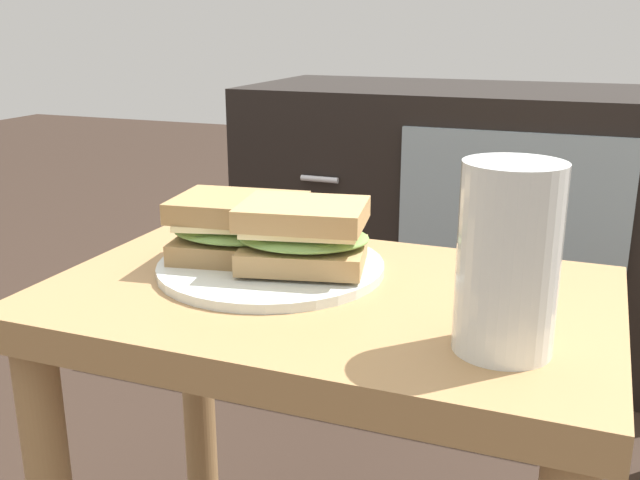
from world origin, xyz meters
The scene contains 6 objects.
side_table centered at (0.00, 0.00, 0.37)m, with size 0.56×0.36×0.46m.
tv_cabinet centered at (-0.02, 0.95, 0.29)m, with size 0.96×0.46×0.58m.
plate centered at (-0.07, 0.03, 0.47)m, with size 0.24×0.24×0.01m, color silver.
sandwich_front centered at (-0.11, 0.03, 0.50)m, with size 0.16×0.13×0.07m.
sandwich_back centered at (-0.03, 0.02, 0.51)m, with size 0.16×0.13×0.07m.
beer_glass centered at (0.18, -0.08, 0.54)m, with size 0.08×0.08×0.15m.
Camera 1 is at (0.24, -0.63, 0.72)m, focal length 40.66 mm.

